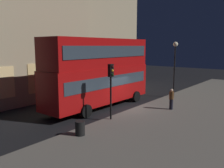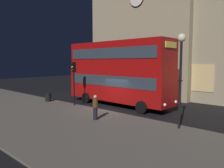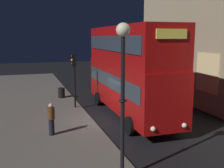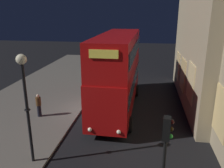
# 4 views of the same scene
# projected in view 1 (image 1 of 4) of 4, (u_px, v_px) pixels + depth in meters

# --- Properties ---
(ground_plane) EXTENTS (80.00, 80.00, 0.00)m
(ground_plane) POSITION_uv_depth(u_px,v_px,m) (127.00, 109.00, 19.56)
(ground_plane) COLOR black
(sidewalk_slab) EXTENTS (44.00, 8.72, 0.12)m
(sidewalk_slab) POSITION_uv_depth(u_px,v_px,m) (185.00, 119.00, 16.61)
(sidewalk_slab) COLOR #5B564F
(sidewalk_slab) RESTS_ON ground
(building_with_clock) EXTENTS (13.00, 9.82, 15.22)m
(building_with_clock) POSITION_uv_depth(u_px,v_px,m) (7.00, 19.00, 23.17)
(building_with_clock) COLOR tan
(building_with_clock) RESTS_ON ground
(building_plain_facade) EXTENTS (15.94, 8.86, 18.71)m
(building_plain_facade) POSITION_uv_depth(u_px,v_px,m) (74.00, 12.00, 30.23)
(building_plain_facade) COLOR tan
(building_plain_facade) RESTS_ON ground
(double_decker_bus) EXTENTS (10.64, 3.00, 5.66)m
(double_decker_bus) POSITION_uv_depth(u_px,v_px,m) (99.00, 70.00, 19.61)
(double_decker_bus) COLOR #9E0C0C
(double_decker_bus) RESTS_ON ground
(traffic_light_near_kerb) EXTENTS (0.34, 0.37, 3.76)m
(traffic_light_near_kerb) POSITION_uv_depth(u_px,v_px,m) (111.00, 80.00, 15.92)
(traffic_light_near_kerb) COLOR black
(traffic_light_near_kerb) RESTS_ON sidewalk_slab
(traffic_light_far_side) EXTENTS (0.35, 0.38, 3.85)m
(traffic_light_far_side) POSITION_uv_depth(u_px,v_px,m) (133.00, 65.00, 28.72)
(traffic_light_far_side) COLOR black
(traffic_light_far_side) RESTS_ON ground
(street_lamp) EXTENTS (0.47, 0.47, 5.35)m
(street_lamp) POSITION_uv_depth(u_px,v_px,m) (175.00, 58.00, 23.30)
(street_lamp) COLOR black
(street_lamp) RESTS_ON sidewalk_slab
(pedestrian) EXTENTS (0.36, 0.36, 1.64)m
(pedestrian) POSITION_uv_depth(u_px,v_px,m) (171.00, 99.00, 18.77)
(pedestrian) COLOR black
(pedestrian) RESTS_ON sidewalk_slab
(litter_bin) EXTENTS (0.54, 0.54, 0.80)m
(litter_bin) POSITION_uv_depth(u_px,v_px,m) (80.00, 128.00, 13.37)
(litter_bin) COLOR black
(litter_bin) RESTS_ON sidewalk_slab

